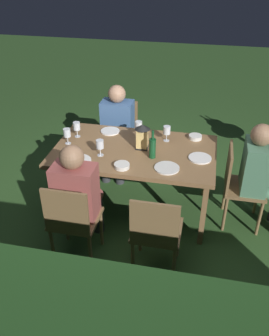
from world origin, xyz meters
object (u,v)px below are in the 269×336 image
chair_head_near (238,183)px  wine_glass_c (100,145)px  chair_side_right_b (72,219)px  wine_glass_a (167,131)px  bowl_bread (195,137)px  chair_side_right_a (156,231)px  wine_glass_b (67,133)px  plate_c (110,131)px  plate_a (79,160)px  plate_b (200,158)px  wine_glass_d (139,126)px  green_bottle_on_table (152,148)px  chair_side_left_b (120,132)px  wine_glass_e (77,127)px  person_in_rust (78,193)px  person_in_green (261,173)px  bowl_olives (122,166)px  lantern_centerpiece (142,135)px  plate_d (167,168)px  dining_table (134,154)px  person_in_blue (116,128)px

chair_head_near → wine_glass_c: (1.38, 0.19, 0.38)m
chair_side_right_b → chair_head_near: size_ratio=1.00×
wine_glass_a → bowl_bread: size_ratio=1.20×
chair_side_right_a → wine_glass_b: 1.44m
chair_side_right_b → wine_glass_a: wine_glass_a is taller
plate_c → chair_head_near: bearing=166.6°
plate_a → plate_b: bearing=-165.9°
wine_glass_d → plate_b: size_ratio=0.75×
green_bottle_on_table → plate_a: green_bottle_on_table is taller
chair_side_left_b → wine_glass_e: size_ratio=5.15×
person_in_rust → wine_glass_e: (0.30, -0.84, 0.23)m
wine_glass_a → person_in_green: bearing=165.2°
person_in_rust → chair_head_near: (-1.45, -0.69, -0.15)m
green_bottle_on_table → bowl_olives: size_ratio=1.98×
chair_side_right_b → wine_glass_e: size_ratio=5.15×
lantern_centerpiece → green_bottle_on_table: 0.22m
lantern_centerpiece → plate_d: size_ratio=1.12×
person_in_green → plate_a: bearing=11.0°
dining_table → wine_glass_a: (-0.29, -0.26, 0.17)m
chair_side_right_a → chair_head_near: size_ratio=1.00×
wine_glass_a → person_in_rust: bearing=54.9°
wine_glass_b → wine_glass_c: size_ratio=1.00×
lantern_centerpiece → bowl_bread: (-0.52, -0.32, -0.13)m
person_in_green → lantern_centerpiece: bearing=-2.3°
wine_glass_c → plate_c: size_ratio=0.80×
lantern_centerpiece → wine_glass_c: (0.38, 0.24, -0.03)m
dining_table → wine_glass_c: (0.31, 0.19, 0.17)m
plate_a → chair_side_left_b: bearing=-94.9°
wine_glass_c → plate_b: size_ratio=0.75×
plate_d → bowl_olives: 0.42m
chair_side_right_a → green_bottle_on_table: green_bottle_on_table is taller
dining_table → plate_d: size_ratio=6.97×
plate_a → plate_b: (-1.15, -0.29, 0.00)m
chair_side_right_b → bowl_olives: size_ratio=5.93×
wine_glass_b → plate_b: size_ratio=0.75×
bowl_bread → person_in_green: bearing=151.5°
lantern_centerpiece → bowl_olives: 0.45m
person_in_green → plate_d: person_in_green is taller
wine_glass_b → wine_glass_a: bearing=-164.7°
chair_side_right_a → wine_glass_d: (0.39, -1.20, 0.38)m
chair_side_right_b → wine_glass_b: wine_glass_b is taller
person_in_green → green_bottle_on_table: (1.07, 0.12, 0.22)m
chair_head_near → bowl_bread: 0.67m
person_in_blue → plate_d: size_ratio=4.84×
plate_d → wine_glass_e: bearing=-23.5°
wine_glass_e → bowl_olives: wine_glass_e is taller
lantern_centerpiece → plate_a: size_ratio=1.13×
wine_glass_b → wine_glass_c: (-0.41, 0.17, 0.00)m
person_in_blue → wine_glass_b: 0.82m
chair_side_left_b → bowl_olives: size_ratio=5.93×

